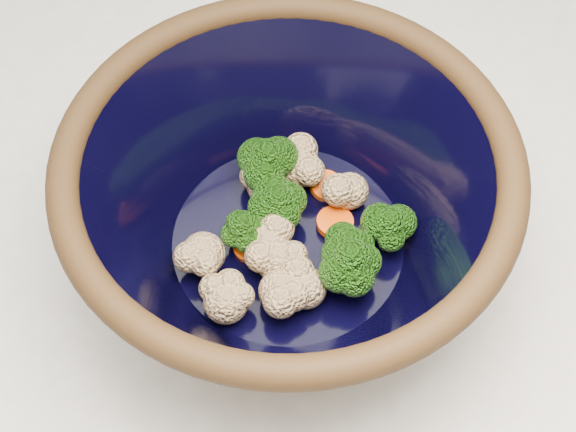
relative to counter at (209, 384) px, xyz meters
name	(u,v)px	position (x,y,z in m)	size (l,w,h in m)	color
counter	(209,384)	(0.00, 0.00, 0.00)	(1.20, 1.20, 0.90)	beige
mixing_bowl	(288,206)	(0.07, -0.11, 0.53)	(0.38, 0.38, 0.14)	black
vegetable_pile	(294,227)	(0.07, -0.11, 0.51)	(0.17, 0.16, 0.06)	#608442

